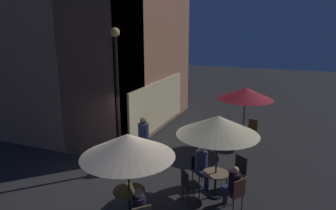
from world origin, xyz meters
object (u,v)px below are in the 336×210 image
Objects in this scene: patio_umbrella_2 at (245,94)px; street_lamp_near_corner at (117,82)px; cafe_chair_1 at (199,167)px; patron_standing_3 at (144,142)px; cafe_table_1 at (215,179)px; cafe_chair_3 at (236,192)px; patron_seated_2 at (233,184)px; cafe_chair_2 at (188,183)px; cafe_chair_5 at (252,128)px; patron_seated_0 at (138,210)px; cafe_chair_4 at (238,170)px; cafe_table_0 at (129,198)px; patron_seated_1 at (202,164)px; cafe_table_2 at (243,134)px; patio_umbrella_1 at (218,125)px; patio_umbrella_0 at (128,145)px.

street_lamp_near_corner is at bearing 135.48° from patio_umbrella_2.
cafe_chair_1 is 0.52× the size of patron_standing_3.
cafe_table_1 is at bearing 0.00° from cafe_chair_1.
patio_umbrella_2 is 3.86m from cafe_chair_1.
patron_seated_2 reaches higher than cafe_chair_3.
cafe_chair_5 reaches higher than cafe_chair_2.
patron_seated_0 is (-2.30, 1.20, 0.18)m from cafe_table_1.
cafe_chair_4 is (0.17, -1.12, 0.05)m from cafe_chair_1.
cafe_table_0 is at bearing 161.63° from patio_umbrella_2.
cafe_chair_1 is 0.22m from patron_seated_1.
patio_umbrella_2 reaches higher than cafe_chair_4.
cafe_chair_1 is 2.12m from patron_standing_3.
cafe_table_0 is 0.33× the size of patio_umbrella_2.
cafe_table_1 is (1.78, -1.70, -0.07)m from cafe_table_0.
patron_seated_0 is at bearing 6.68° from cafe_chair_4.
cafe_chair_1 is 1.14m from cafe_chair_4.
cafe_table_0 is at bearing 136.24° from cafe_table_1.
patron_seated_2 is (1.39, -2.23, 0.09)m from cafe_table_0.
patron_seated_1 reaches higher than cafe_chair_2.
cafe_table_2 is at bearing -18.37° from cafe_table_0.
patron_seated_1 reaches higher than cafe_chair_1.
cafe_table_0 is 2.88m from patio_umbrella_1.
cafe_table_0 is 6.01m from cafe_table_2.
patron_seated_2 reaches higher than cafe_chair_2.
cafe_chair_5 is (4.69, -0.45, -1.51)m from patio_umbrella_1.
cafe_table_2 is 0.62× the size of patron_seated_0.
cafe_chair_2 is 1.26m from cafe_chair_3.
patron_standing_3 reaches higher than patron_seated_1.
cafe_table_2 is at bearing 38.23° from cafe_chair_2.
street_lamp_near_corner is 6.36× the size of cafe_table_1.
patio_umbrella_1 reaches higher than cafe_chair_4.
cafe_chair_4 is at bearing -36.46° from cafe_table_1.
patio_umbrella_0 reaches higher than cafe_table_2.
patron_seated_1 is (0.01, -2.75, -2.25)m from street_lamp_near_corner.
street_lamp_near_corner reaches higher than cafe_chair_2.
patron_standing_3 is at bearing 136.03° from cafe_table_2.
patron_seated_0 is at bearing -61.14° from cafe_chair_1.
patio_umbrella_1 is at bearing 0.00° from cafe_table_1.
patio_umbrella_0 is 2.14m from cafe_chair_2.
cafe_chair_5 is 5.08m from patron_seated_2.
street_lamp_near_corner reaches higher than patio_umbrella_1.
cafe_chair_4 is (1.24, -1.13, 0.02)m from cafe_chair_2.
patron_seated_0 is (-1.82, 1.84, 0.16)m from cafe_chair_3.
cafe_chair_3 is 0.91× the size of cafe_chair_4.
patio_umbrella_2 reaches higher than patron_seated_2.
patron_seated_1 is at bearing 0.00° from cafe_chair_1.
cafe_chair_4 is 1.08m from patron_seated_2.
patio_umbrella_2 reaches higher than patron_seated_0.
cafe_table_0 is at bearing -144.87° from street_lamp_near_corner.
patio_umbrella_1 is 3.93m from patio_umbrella_2.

